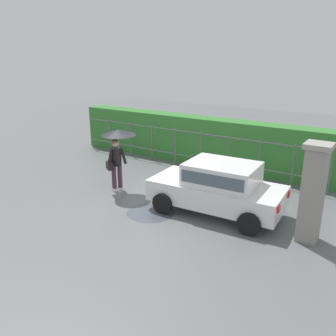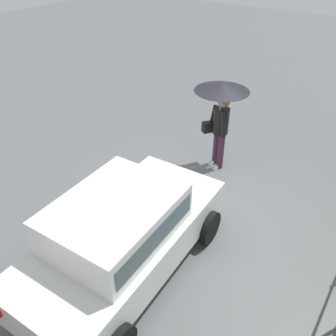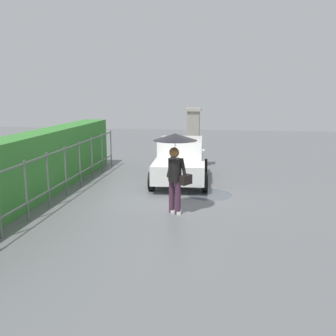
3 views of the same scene
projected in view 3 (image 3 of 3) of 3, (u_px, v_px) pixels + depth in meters
name	position (u px, v px, depth m)	size (l,w,h in m)	color
ground_plane	(172.00, 199.00, 11.29)	(40.00, 40.00, 0.00)	slate
car	(181.00, 159.00, 13.27)	(3.82, 2.03, 1.48)	white
pedestrian	(175.00, 153.00, 9.72)	(1.13, 1.13, 2.06)	#47283D
gate_pillar	(193.00, 137.00, 15.59)	(0.60, 0.60, 2.42)	gray
fence_section	(57.00, 173.00, 10.94)	(10.52, 0.05, 1.50)	#59605B
hedge_row	(31.00, 168.00, 11.03)	(11.47, 0.90, 1.90)	#387F33
puddle_near	(209.00, 194.00, 11.75)	(1.37, 1.37, 0.00)	#4C545B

